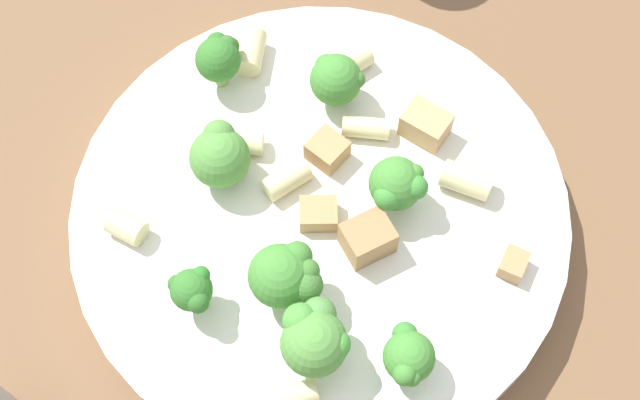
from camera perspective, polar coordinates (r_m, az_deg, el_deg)
name	(u,v)px	position (r m, az deg, el deg)	size (l,w,h in m)	color
ground_plane	(320,228)	(0.55, 0.00, -1.81)	(2.00, 2.00, 0.00)	brown
pasta_bowl	(320,216)	(0.53, 0.00, -1.03)	(0.29, 0.29, 0.03)	silver
broccoli_floret_0	(408,357)	(0.47, 5.67, -9.97)	(0.04, 0.03, 0.03)	#93B766
broccoli_floret_1	(220,154)	(0.51, -6.42, 2.92)	(0.04, 0.04, 0.04)	#93B766
broccoli_floret_2	(192,291)	(0.48, -8.19, -5.77)	(0.03, 0.02, 0.03)	#9EC175
broccoli_floret_3	(397,185)	(0.50, 4.95, 0.96)	(0.03, 0.03, 0.04)	#9EC175
broccoli_floret_4	(219,57)	(0.55, -6.46, 9.09)	(0.03, 0.03, 0.04)	#93B766
broccoli_floret_5	(338,80)	(0.54, 1.16, 7.70)	(0.03, 0.03, 0.04)	#9EC175
broccoli_floret_6	(315,338)	(0.46, -0.33, -8.85)	(0.04, 0.04, 0.05)	#93B766
broccoli_floret_7	(285,275)	(0.47, -2.26, -4.84)	(0.04, 0.04, 0.04)	#84AD60
rigatoni_0	(366,128)	(0.54, 2.95, 4.65)	(0.01, 0.01, 0.03)	beige
rigatoni_1	(466,180)	(0.53, 9.35, 1.25)	(0.02, 0.02, 0.03)	beige
rigatoni_2	(292,396)	(0.48, -1.78, -12.43)	(0.01, 0.01, 0.03)	beige
rigatoni_3	(245,143)	(0.53, -4.85, 3.68)	(0.01, 0.01, 0.02)	beige
rigatoni_4	(287,179)	(0.52, -2.16, 1.33)	(0.01, 0.01, 0.03)	beige
rigatoni_5	(349,64)	(0.56, 1.88, 8.68)	(0.02, 0.02, 0.03)	beige
rigatoni_6	(127,227)	(0.52, -12.27, -1.71)	(0.02, 0.02, 0.02)	beige
rigatoni_7	(250,52)	(0.57, -4.50, 9.44)	(0.02, 0.02, 0.03)	beige
chicken_chunk_0	(513,264)	(0.51, 12.28, -4.04)	(0.02, 0.01, 0.01)	tan
chicken_chunk_1	(332,151)	(0.53, 0.75, 3.17)	(0.02, 0.02, 0.02)	tan
chicken_chunk_2	(319,214)	(0.51, -0.07, -0.89)	(0.02, 0.02, 0.01)	tan
chicken_chunk_3	(426,125)	(0.54, 6.77, 4.81)	(0.03, 0.02, 0.02)	tan
chicken_chunk_4	(368,238)	(0.50, 3.07, -2.46)	(0.03, 0.02, 0.02)	#A87A4C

